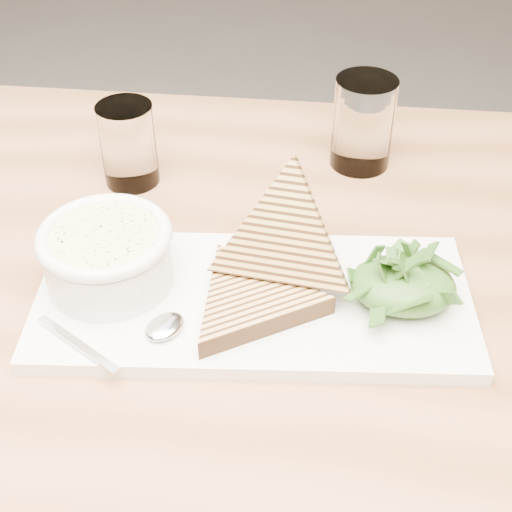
# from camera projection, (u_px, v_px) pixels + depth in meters

# --- Properties ---
(table_top) EXTENTS (1.35, 0.91, 0.04)m
(table_top) POSITION_uv_depth(u_px,v_px,m) (198.00, 323.00, 0.73)
(table_top) COLOR #A16A43
(table_top) RESTS_ON ground
(platter) EXTENTS (0.45, 0.23, 0.02)m
(platter) POSITION_uv_depth(u_px,v_px,m) (254.00, 301.00, 0.71)
(platter) COLOR white
(platter) RESTS_ON table_top
(soup_bowl) EXTENTS (0.13, 0.13, 0.05)m
(soup_bowl) POSITION_uv_depth(u_px,v_px,m) (109.00, 261.00, 0.71)
(soup_bowl) COLOR white
(soup_bowl) RESTS_ON platter
(soup) EXTENTS (0.11, 0.11, 0.01)m
(soup) POSITION_uv_depth(u_px,v_px,m) (104.00, 238.00, 0.69)
(soup) COLOR beige
(soup) RESTS_ON soup_bowl
(bowl_rim) EXTENTS (0.13, 0.13, 0.01)m
(bowl_rim) POSITION_uv_depth(u_px,v_px,m) (104.00, 236.00, 0.69)
(bowl_rim) COLOR white
(bowl_rim) RESTS_ON soup_bowl
(sandwich_flat) EXTENTS (0.23, 0.23, 0.02)m
(sandwich_flat) POSITION_uv_depth(u_px,v_px,m) (251.00, 301.00, 0.69)
(sandwich_flat) COLOR tan
(sandwich_flat) RESTS_ON platter
(sandwich_lean) EXTENTS (0.18, 0.18, 0.19)m
(sandwich_lean) POSITION_uv_depth(u_px,v_px,m) (284.00, 239.00, 0.69)
(sandwich_lean) COLOR tan
(sandwich_lean) RESTS_ON sandwich_flat
(salad_base) EXTENTS (0.10, 0.08, 0.04)m
(salad_base) POSITION_uv_depth(u_px,v_px,m) (403.00, 285.00, 0.69)
(salad_base) COLOR #1B4612
(salad_base) RESTS_ON platter
(arugula_pile) EXTENTS (0.11, 0.10, 0.05)m
(arugula_pile) POSITION_uv_depth(u_px,v_px,m) (404.00, 280.00, 0.69)
(arugula_pile) COLOR #406626
(arugula_pile) RESTS_ON platter
(spoon_bowl) EXTENTS (0.05, 0.05, 0.01)m
(spoon_bowl) POSITION_uv_depth(u_px,v_px,m) (165.00, 326.00, 0.67)
(spoon_bowl) COLOR silver
(spoon_bowl) RESTS_ON platter
(spoon_handle) EXTENTS (0.09, 0.06, 0.00)m
(spoon_handle) POSITION_uv_depth(u_px,v_px,m) (77.00, 343.00, 0.65)
(spoon_handle) COLOR silver
(spoon_handle) RESTS_ON platter
(glass_near) EXTENTS (0.07, 0.07, 0.10)m
(glass_near) POSITION_uv_depth(u_px,v_px,m) (128.00, 145.00, 0.86)
(glass_near) COLOR white
(glass_near) RESTS_ON table_top
(glass_far) EXTENTS (0.08, 0.08, 0.12)m
(glass_far) POSITION_uv_depth(u_px,v_px,m) (363.00, 123.00, 0.89)
(glass_far) COLOR white
(glass_far) RESTS_ON table_top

